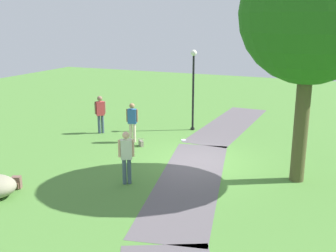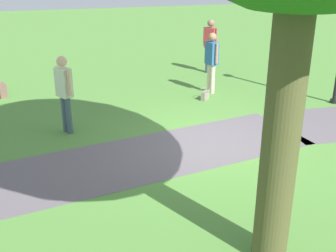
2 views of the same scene
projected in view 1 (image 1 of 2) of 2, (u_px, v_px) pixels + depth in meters
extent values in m
plane|color=#4D8136|center=(200.00, 162.00, 15.15)|extent=(48.00, 48.00, 0.00)
cube|color=#5D555A|center=(230.00, 124.00, 20.63)|extent=(8.07, 2.34, 0.01)
cube|color=#5D555A|center=(189.00, 181.00, 13.35)|extent=(8.25, 3.67, 0.01)
cylinder|color=#4D4C2A|center=(301.00, 124.00, 12.91)|extent=(0.47, 0.47, 3.88)
sphere|color=#246419|center=(311.00, 13.00, 12.03)|extent=(4.32, 4.32, 4.32)
cylinder|color=black|center=(193.00, 129.00, 19.54)|extent=(0.20, 0.20, 0.10)
cylinder|color=black|center=(193.00, 94.00, 19.09)|extent=(0.10, 0.10, 3.57)
sphere|color=white|center=(194.00, 53.00, 18.60)|extent=(0.28, 0.28, 0.28)
cylinder|color=beige|center=(131.00, 133.00, 17.48)|extent=(0.13, 0.13, 0.85)
cylinder|color=beige|center=(134.00, 133.00, 17.46)|extent=(0.13, 0.13, 0.85)
cube|color=#2C60A0|center=(132.00, 116.00, 17.28)|extent=(0.33, 0.41, 0.63)
cylinder|color=#9D7651|center=(127.00, 115.00, 17.29)|extent=(0.08, 0.08, 0.56)
cylinder|color=#9D7651|center=(137.00, 116.00, 17.25)|extent=(0.08, 0.08, 0.56)
sphere|color=#9D7651|center=(132.00, 106.00, 17.16)|extent=(0.23, 0.23, 0.23)
cylinder|color=#39495C|center=(99.00, 124.00, 18.83)|extent=(0.13, 0.13, 0.87)
cylinder|color=#39495C|center=(103.00, 124.00, 18.88)|extent=(0.13, 0.13, 0.87)
cube|color=#B8373B|center=(100.00, 108.00, 18.66)|extent=(0.42, 0.43, 0.65)
cylinder|color=#876350|center=(95.00, 108.00, 18.58)|extent=(0.08, 0.08, 0.58)
cylinder|color=#876350|center=(105.00, 107.00, 18.73)|extent=(0.08, 0.08, 0.58)
sphere|color=#876350|center=(100.00, 98.00, 18.54)|extent=(0.23, 0.23, 0.23)
cylinder|color=#415562|center=(124.00, 171.00, 12.99)|extent=(0.13, 0.13, 0.86)
cylinder|color=#415562|center=(129.00, 171.00, 13.01)|extent=(0.13, 0.13, 0.86)
cube|color=beige|center=(126.00, 149.00, 12.81)|extent=(0.39, 0.43, 0.65)
cylinder|color=#E6B68F|center=(119.00, 148.00, 12.77)|extent=(0.08, 0.08, 0.57)
cylinder|color=#E6B68F|center=(133.00, 148.00, 12.83)|extent=(0.08, 0.08, 0.57)
sphere|color=#E6B68F|center=(126.00, 135.00, 12.69)|extent=(0.23, 0.23, 0.23)
cube|color=gray|center=(141.00, 143.00, 16.99)|extent=(0.31, 0.32, 0.24)
torus|color=gray|center=(141.00, 139.00, 16.95)|extent=(0.38, 0.38, 0.02)
cube|color=brown|center=(17.00, 182.00, 12.71)|extent=(0.30, 0.34, 0.40)
cube|color=brown|center=(15.00, 186.00, 12.60)|extent=(0.13, 0.20, 0.18)
cylinder|color=white|center=(183.00, 140.00, 17.84)|extent=(0.22, 0.22, 0.02)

